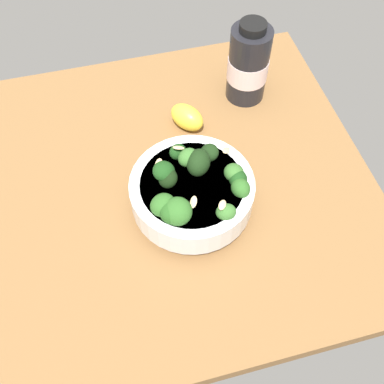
% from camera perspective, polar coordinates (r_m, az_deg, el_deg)
% --- Properties ---
extents(ground_plane, '(0.63, 0.63, 0.03)m').
position_cam_1_polar(ground_plane, '(0.76, -1.63, 1.05)').
color(ground_plane, brown).
extents(bowl_of_broccoli, '(0.19, 0.19, 0.10)m').
position_cam_1_polar(bowl_of_broccoli, '(0.68, 0.02, 0.11)').
color(bowl_of_broccoli, white).
rests_on(bowl_of_broccoli, ground_plane).
extents(lemon_wedge, '(0.08, 0.07, 0.04)m').
position_cam_1_polar(lemon_wedge, '(0.80, -0.64, 9.42)').
color(lemon_wedge, yellow).
rests_on(lemon_wedge, ground_plane).
extents(bottle_tall, '(0.07, 0.07, 0.16)m').
position_cam_1_polar(bottle_tall, '(0.83, 7.11, 15.70)').
color(bottle_tall, black).
rests_on(bottle_tall, ground_plane).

